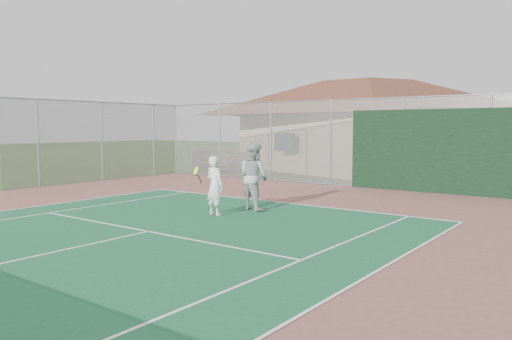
{
  "coord_description": "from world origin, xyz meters",
  "views": [
    {
      "loc": [
        8.73,
        -1.16,
        2.42
      ],
      "look_at": [
        0.54,
        9.81,
        1.23
      ],
      "focal_mm": 35.0,
      "sensor_mm": 36.0,
      "label": 1
    }
  ],
  "objects_px": {
    "player_white_front": "(214,186)",
    "clubhouse": "(366,117)",
    "bleachers": "(223,160)",
    "player_grey_back": "(254,177)"
  },
  "relations": [
    {
      "from": "bleachers",
      "to": "player_white_front",
      "type": "distance_m",
      "value": 14.53
    },
    {
      "from": "player_white_front",
      "to": "player_grey_back",
      "type": "bearing_deg",
      "value": -95.99
    },
    {
      "from": "clubhouse",
      "to": "bleachers",
      "type": "bearing_deg",
      "value": -132.45
    },
    {
      "from": "player_white_front",
      "to": "bleachers",
      "type": "bearing_deg",
      "value": -41.66
    },
    {
      "from": "player_white_front",
      "to": "clubhouse",
      "type": "bearing_deg",
      "value": -72.01
    },
    {
      "from": "bleachers",
      "to": "player_grey_back",
      "type": "relative_size",
      "value": 1.76
    },
    {
      "from": "bleachers",
      "to": "player_white_front",
      "type": "relative_size",
      "value": 2.11
    },
    {
      "from": "clubhouse",
      "to": "player_white_front",
      "type": "relative_size",
      "value": 9.63
    },
    {
      "from": "clubhouse",
      "to": "player_white_front",
      "type": "height_order",
      "value": "clubhouse"
    },
    {
      "from": "clubhouse",
      "to": "bleachers",
      "type": "distance_m",
      "value": 8.23
    }
  ]
}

